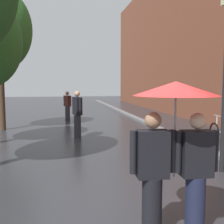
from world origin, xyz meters
TOP-DOWN VIEW (x-y plane):
  - kerb_strip at (3.20, 10.00)m, footprint 0.30×36.00m
  - couple_under_umbrella at (0.41, -0.22)m, footprint 1.17×1.09m
  - pedestrian_walking_midground at (-0.39, 6.67)m, footprint 0.35×0.55m
  - pedestrian_walking_far at (-0.60, 11.63)m, footprint 0.41×0.50m

SIDE VIEW (x-z plane):
  - kerb_strip at x=3.20m, z-range 0.00..0.12m
  - pedestrian_walking_far at x=-0.60m, z-range 0.01..1.60m
  - pedestrian_walking_midground at x=-0.39m, z-range 0.02..1.76m
  - couple_under_umbrella at x=0.41m, z-range 0.33..2.36m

